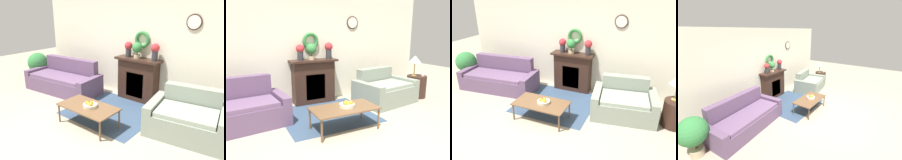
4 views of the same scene
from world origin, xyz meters
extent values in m
plane|color=#9E937F|center=(0.00, 0.00, 0.00)|extent=(16.00, 16.00, 0.00)
cube|color=#334760|center=(-0.02, 1.41, 0.00)|extent=(1.90, 1.74, 0.01)
cube|color=beige|center=(0.00, 2.56, 1.35)|extent=(6.80, 0.06, 2.70)
cylinder|color=#382319|center=(1.24, 2.51, 1.98)|extent=(0.33, 0.02, 0.33)
cylinder|color=white|center=(1.24, 2.50, 1.98)|extent=(0.28, 0.01, 0.28)
torus|color=#337A3D|center=(0.05, 2.49, 1.53)|extent=(0.41, 0.08, 0.41)
cube|color=#331E16|center=(0.05, 2.36, 0.52)|extent=(1.02, 0.34, 1.04)
cube|color=black|center=(0.05, 2.20, 0.43)|extent=(0.49, 0.02, 0.62)
cube|color=orange|center=(0.05, 2.19, 0.35)|extent=(0.39, 0.01, 0.34)
cube|color=#331E16|center=(0.05, 2.32, 1.06)|extent=(1.16, 0.41, 0.05)
cube|color=#604766|center=(-1.91, 1.46, 0.20)|extent=(1.87, 0.90, 0.41)
cube|color=#604766|center=(-1.96, 1.92, 0.45)|extent=(1.82, 0.38, 0.89)
cube|color=#604766|center=(-2.91, 1.46, 0.27)|extent=(0.26, 0.94, 0.55)
cube|color=#604766|center=(-0.94, 1.65, 0.27)|extent=(0.26, 0.94, 0.55)
cube|color=#6A4E70|center=(-1.91, 1.46, 0.45)|extent=(1.79, 0.83, 0.08)
cube|color=gray|center=(1.65, 1.41, 0.22)|extent=(1.17, 0.91, 0.44)
cube|color=gray|center=(1.58, 1.90, 0.42)|extent=(1.09, 0.37, 0.83)
cube|color=gray|center=(1.03, 1.43, 0.29)|extent=(0.31, 0.99, 0.58)
cube|color=gray|center=(2.25, 1.61, 0.29)|extent=(0.31, 0.99, 0.58)
cube|color=gray|center=(1.65, 1.41, 0.48)|extent=(1.12, 0.85, 0.08)
cube|color=brown|center=(-0.02, 0.63, 0.40)|extent=(1.20, 0.64, 0.03)
cylinder|color=brown|center=(-0.58, 0.34, 0.20)|extent=(0.04, 0.04, 0.39)
cylinder|color=brown|center=(0.54, 0.34, 0.20)|extent=(0.04, 0.04, 0.39)
cylinder|color=brown|center=(-0.58, 0.91, 0.20)|extent=(0.04, 0.04, 0.39)
cylinder|color=brown|center=(0.54, 0.91, 0.20)|extent=(0.04, 0.04, 0.39)
cylinder|color=beige|center=(0.04, 0.63, 0.45)|extent=(0.28, 0.28, 0.06)
sphere|color=#B2231E|center=(0.00, 0.65, 0.49)|extent=(0.06, 0.06, 0.06)
sphere|color=orange|center=(-0.02, 0.60, 0.50)|extent=(0.08, 0.08, 0.08)
sphere|color=orange|center=(0.04, 0.66, 0.50)|extent=(0.07, 0.07, 0.07)
sphere|color=orange|center=(0.09, 0.59, 0.50)|extent=(0.08, 0.08, 0.08)
ellipsoid|color=yellow|center=(0.05, 0.59, 0.50)|extent=(0.17, 0.05, 0.04)
cylinder|color=#331E16|center=(2.71, 1.53, 0.29)|extent=(0.51, 0.51, 0.59)
cylinder|color=#B28E42|center=(2.64, 1.58, 0.60)|extent=(0.13, 0.13, 0.02)
cylinder|color=#B28E42|center=(2.64, 1.58, 0.78)|extent=(0.03, 0.03, 0.34)
cone|color=beige|center=(2.64, 1.58, 1.04)|extent=(0.32, 0.32, 0.18)
cylinder|color=silver|center=(2.82, 1.44, 0.63)|extent=(0.08, 0.08, 0.09)
cylinder|color=#2D2D33|center=(-0.26, 2.36, 1.19)|extent=(0.14, 0.14, 0.20)
sphere|color=#B72D33|center=(-0.26, 2.36, 1.36)|extent=(0.20, 0.20, 0.20)
cylinder|color=#2D2D33|center=(0.47, 2.36, 1.20)|extent=(0.15, 0.15, 0.22)
sphere|color=#B72D33|center=(0.47, 2.36, 1.39)|extent=(0.20, 0.20, 0.20)
cylinder|color=tan|center=(0.01, 2.34, 1.13)|extent=(0.16, 0.16, 0.08)
cylinder|color=#4C3823|center=(0.01, 2.34, 1.20)|extent=(0.03, 0.03, 0.07)
sphere|color=#337A3D|center=(0.01, 2.34, 1.35)|extent=(0.25, 0.25, 0.25)
cylinder|color=tan|center=(-3.22, 1.65, 0.09)|extent=(0.30, 0.30, 0.18)
cylinder|color=#4C3823|center=(-3.22, 1.65, 0.26)|extent=(0.05, 0.05, 0.17)
sphere|color=#337A3D|center=(-3.22, 1.65, 0.62)|extent=(0.62, 0.62, 0.62)
camera|label=1|loc=(2.79, -2.15, 2.26)|focal=35.00mm
camera|label=2|loc=(-1.81, -2.64, 1.75)|focal=35.00mm
camera|label=3|loc=(2.12, -3.04, 2.80)|focal=35.00mm
camera|label=4|loc=(-4.13, -1.54, 2.62)|focal=24.00mm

